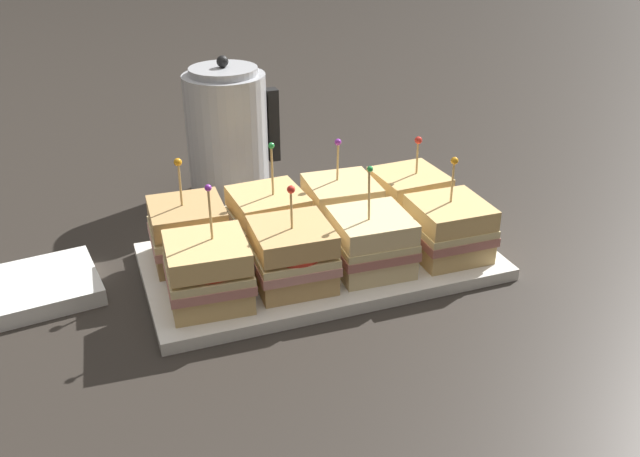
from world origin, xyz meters
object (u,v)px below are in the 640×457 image
Objects in this scene: sandwich_front_far_right at (449,229)px; sandwich_back_center_left at (268,220)px; sandwich_front_center_right at (371,242)px; sandwich_front_center_left at (292,255)px; kettle_steel at (228,134)px; sandwich_back_far_right at (408,197)px; serving_platter at (320,261)px; sandwich_front_far_left at (208,272)px; napkin_stack at (44,286)px; sandwich_back_far_left at (188,233)px; sandwich_back_center_right at (341,208)px.

sandwich_front_far_right is 0.91× the size of sandwich_back_center_left.
sandwich_front_center_right is 0.16m from sandwich_back_center_left.
sandwich_front_far_right is at bearing -0.47° from sandwich_front_center_left.
sandwich_back_center_left is 0.66× the size of kettle_steel.
sandwich_front_center_right is 0.17m from sandwich_back_far_right.
kettle_steel is (-0.06, 0.31, 0.10)m from serving_platter.
sandwich_front_far_left reaches higher than serving_platter.
kettle_steel is 0.42m from napkin_stack.
serving_platter is at bearing -9.49° from napkin_stack.
sandwich_back_center_left is at bearing 135.54° from sandwich_front_center_right.
kettle_steel reaches higher than sandwich_back_far_right.
sandwich_front_center_left is at bearing 1.84° from sandwich_front_far_left.
sandwich_back_center_left is at bearing 154.17° from sandwich_front_far_right.
sandwich_front_far_right is 0.38m from sandwich_back_far_left.
sandwich_back_center_left reaches higher than sandwich_back_center_right.
sandwich_back_center_right is 0.12m from sandwich_back_far_right.
kettle_steel reaches higher than sandwich_front_center_right.
sandwich_front_center_right is 0.38m from kettle_steel.
sandwich_front_center_left is at bearing -90.13° from sandwich_back_center_left.
sandwich_front_far_right is 0.17m from sandwich_back_center_right.
sandwich_front_far_left is 0.11m from sandwich_front_center_left.
sandwich_front_far_left is 1.02× the size of sandwich_back_far_left.
kettle_steel is (-0.23, 0.25, 0.05)m from sandwich_back_far_right.
kettle_steel is (-0.24, 0.37, 0.05)m from sandwich_front_far_right.
sandwich_front_far_right reaches higher than serving_platter.
sandwich_front_center_right is (0.12, -0.00, -0.00)m from sandwich_front_center_left.
sandwich_front_center_left is at bearing -153.40° from sandwich_back_far_right.
sandwich_front_center_right is (0.05, -0.06, 0.05)m from serving_platter.
sandwich_back_center_right is 1.07× the size of sandwich_back_far_right.
sandwich_front_center_right is 0.96× the size of sandwich_back_center_left.
sandwich_back_far_right is (0.23, 0.12, -0.00)m from sandwich_front_center_left.
sandwich_front_far_right is (0.18, -0.06, 0.05)m from serving_platter.
kettle_steel is at bearing 89.70° from sandwich_front_center_left.
sandwich_back_center_right is at bearing -178.60° from sandwich_back_far_right.
napkin_stack is at bearing 164.57° from sandwich_front_center_right.
kettle_steel is (0.12, 0.25, 0.05)m from sandwich_back_far_left.
serving_platter is 3.53× the size of sandwich_back_far_right.
sandwich_back_far_right is (0.23, 0.00, -0.00)m from sandwich_back_center_left.
sandwich_front_center_left is 0.26m from sandwich_back_far_right.
sandwich_back_center_right is (0.24, -0.00, -0.00)m from sandwich_back_far_left.
sandwich_front_far_left is at bearing -153.07° from sandwich_back_center_right.
sandwich_front_center_right is at bearing -15.43° from napkin_stack.
sandwich_front_far_right is at bearing -18.06° from sandwich_back_far_left.
kettle_steel is (0.00, 0.36, 0.05)m from sandwich_front_center_left.
sandwich_back_center_left is (-0.24, 0.12, 0.00)m from sandwich_front_far_right.
sandwich_front_far_left is 0.37m from sandwich_back_far_right.
sandwich_back_far_right is 0.57× the size of kettle_steel.
sandwich_front_center_right reaches higher than sandwich_back_far_left.
napkin_stack is (-0.44, 0.01, -0.05)m from sandwich_back_center_right.
sandwich_back_center_left is at bearing 136.97° from serving_platter.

